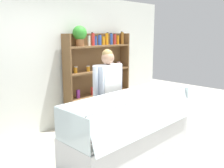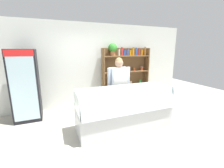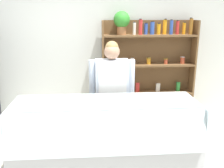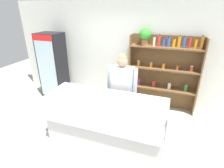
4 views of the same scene
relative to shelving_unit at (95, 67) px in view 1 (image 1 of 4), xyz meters
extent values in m
plane|color=#B7B2A3|center=(-0.99, -1.74, -1.18)|extent=(12.00, 12.00, 0.00)
cube|color=silver|center=(-0.99, 0.22, 0.17)|extent=(6.80, 0.10, 2.70)
cube|color=brown|center=(0.06, 0.09, -0.22)|extent=(1.72, 0.02, 1.92)
cube|color=brown|center=(-0.78, -0.05, -0.22)|extent=(0.03, 0.28, 1.92)
cube|color=brown|center=(0.91, -0.05, -0.22)|extent=(0.03, 0.28, 1.92)
cube|color=brown|center=(0.06, -0.05, -0.61)|extent=(1.66, 0.28, 0.04)
cube|color=brown|center=(0.06, -0.05, -0.07)|extent=(1.66, 0.28, 0.04)
cube|color=brown|center=(0.06, -0.05, 0.47)|extent=(1.66, 0.28, 0.04)
cylinder|color=#996038|center=(-0.45, -0.05, 0.55)|extent=(0.17, 0.17, 0.14)
sphere|color=green|center=(-0.45, -0.05, 0.75)|extent=(0.29, 0.29, 0.29)
cylinder|color=silver|center=(-0.22, -0.07, 0.59)|extent=(0.06, 0.06, 0.21)
cylinder|color=black|center=(-0.22, -0.05, 0.70)|extent=(0.04, 0.04, 0.02)
cylinder|color=red|center=(-0.11, -0.07, 0.61)|extent=(0.07, 0.07, 0.26)
cylinder|color=black|center=(-0.11, -0.05, 0.75)|extent=(0.04, 0.04, 0.02)
cylinder|color=#3356B2|center=(-0.01, -0.02, 0.58)|extent=(0.07, 0.07, 0.19)
cylinder|color=black|center=(-0.01, -0.05, 0.69)|extent=(0.04, 0.04, 0.02)
cylinder|color=#3356B2|center=(0.11, -0.04, 0.59)|extent=(0.08, 0.08, 0.22)
cylinder|color=black|center=(0.11, -0.05, 0.71)|extent=(0.05, 0.05, 0.02)
cylinder|color=orange|center=(0.22, -0.03, 0.58)|extent=(0.07, 0.07, 0.19)
cylinder|color=black|center=(0.22, -0.05, 0.68)|extent=(0.04, 0.04, 0.02)
cylinder|color=orange|center=(0.34, -0.02, 0.61)|extent=(0.07, 0.07, 0.26)
cylinder|color=black|center=(0.34, -0.05, 0.75)|extent=(0.04, 0.04, 0.02)
cylinder|color=#3356B2|center=(0.45, -0.06, 0.61)|extent=(0.06, 0.06, 0.25)
cylinder|color=black|center=(0.45, -0.05, 0.74)|extent=(0.04, 0.04, 0.02)
cylinder|color=red|center=(0.56, -0.05, 0.60)|extent=(0.06, 0.06, 0.23)
cylinder|color=black|center=(0.56, -0.05, 0.73)|extent=(0.04, 0.04, 0.02)
cylinder|color=orange|center=(0.69, -0.03, 0.59)|extent=(0.06, 0.06, 0.21)
cylinder|color=black|center=(0.69, -0.05, 0.70)|extent=(0.04, 0.04, 0.02)
cylinder|color=#9E6623|center=(0.80, -0.07, 0.62)|extent=(0.07, 0.07, 0.28)
cylinder|color=black|center=(0.80, -0.05, 0.77)|extent=(0.04, 0.04, 0.02)
cylinder|color=orange|center=(-0.57, -0.03, 0.01)|extent=(0.08, 0.08, 0.12)
cylinder|color=silver|center=(-0.57, -0.05, 0.07)|extent=(0.08, 0.08, 0.01)
cylinder|color=orange|center=(-0.24, -0.05, 0.00)|extent=(0.07, 0.07, 0.11)
cylinder|color=silver|center=(-0.24, -0.05, 0.06)|extent=(0.08, 0.08, 0.01)
cylinder|color=orange|center=(0.06, -0.06, 0.00)|extent=(0.08, 0.08, 0.10)
cylinder|color=gold|center=(0.06, -0.05, 0.06)|extent=(0.08, 0.08, 0.01)
cylinder|color=#BF4C2D|center=(0.38, -0.06, -0.01)|extent=(0.07, 0.07, 0.08)
cylinder|color=gold|center=(0.38, -0.05, 0.04)|extent=(0.07, 0.07, 0.01)
cylinder|color=#BF4C2D|center=(0.70, -0.06, 0.01)|extent=(0.08, 0.08, 0.12)
cylinder|color=silver|center=(0.70, -0.05, 0.07)|extent=(0.08, 0.08, 0.01)
cube|color=purple|center=(-0.53, -0.05, -0.50)|extent=(0.07, 0.04, 0.18)
cube|color=red|center=(-0.13, -0.05, -0.50)|extent=(0.07, 0.05, 0.17)
cube|color=silver|center=(0.26, -0.05, -0.51)|extent=(0.08, 0.04, 0.16)
cube|color=#2D8C38|center=(0.66, -0.05, -0.50)|extent=(0.07, 0.04, 0.17)
cube|color=silver|center=(-0.82, -1.72, -0.91)|extent=(2.26, 0.75, 0.55)
cube|color=white|center=(-0.82, -1.72, -0.61)|extent=(2.20, 0.69, 0.03)
cube|color=silver|center=(-0.82, -2.08, -0.41)|extent=(2.22, 0.16, 0.47)
cube|color=silver|center=(-0.82, -1.67, -0.18)|extent=(2.22, 0.59, 0.01)
cube|color=silver|center=(-1.94, -1.72, -0.41)|extent=(0.01, 0.71, 0.45)
cube|color=silver|center=(0.30, -1.72, -0.41)|extent=(0.01, 0.71, 0.45)
cube|color=tan|center=(-1.77, -1.63, -0.57)|extent=(0.16, 0.14, 0.06)
cube|color=white|center=(-1.77, -1.86, -0.57)|extent=(0.05, 0.03, 0.02)
cube|color=beige|center=(-1.53, -1.63, -0.57)|extent=(0.17, 0.14, 0.05)
cube|color=white|center=(-1.53, -1.86, -0.57)|extent=(0.05, 0.03, 0.02)
cube|color=tan|center=(-1.30, -1.63, -0.57)|extent=(0.17, 0.13, 0.05)
cube|color=white|center=(-1.30, -1.86, -0.57)|extent=(0.05, 0.03, 0.02)
cube|color=tan|center=(-1.06, -1.63, -0.57)|extent=(0.16, 0.13, 0.04)
cube|color=white|center=(-1.06, -1.86, -0.57)|extent=(0.05, 0.03, 0.02)
cube|color=tan|center=(-0.82, -1.63, -0.57)|extent=(0.17, 0.13, 0.06)
cube|color=white|center=(-0.82, -1.86, -0.57)|extent=(0.05, 0.03, 0.02)
cube|color=tan|center=(-0.58, -1.63, -0.57)|extent=(0.17, 0.12, 0.06)
cube|color=white|center=(-0.58, -1.86, -0.57)|extent=(0.05, 0.03, 0.02)
cube|color=tan|center=(-0.35, -1.63, -0.57)|extent=(0.16, 0.13, 0.05)
cube|color=white|center=(-0.35, -1.86, -0.57)|extent=(0.05, 0.03, 0.02)
cube|color=tan|center=(-0.11, -1.63, -0.57)|extent=(0.17, 0.13, 0.05)
cube|color=white|center=(-0.11, -1.86, -0.57)|extent=(0.05, 0.03, 0.02)
cube|color=tan|center=(0.13, -1.63, -0.57)|extent=(0.16, 0.11, 0.06)
cube|color=white|center=(0.13, -1.86, -0.57)|extent=(0.05, 0.03, 0.02)
cylinder|color=#A35B4C|center=(-1.77, -1.83, -0.53)|extent=(0.16, 0.13, 0.12)
cylinder|color=#C1706B|center=(-1.55, -1.83, -0.52)|extent=(0.19, 0.16, 0.16)
cylinder|color=white|center=(-0.26, -1.81, -0.51)|extent=(0.07, 0.07, 0.18)
cylinder|color=white|center=(-0.16, -1.81, -0.49)|extent=(0.07, 0.07, 0.21)
cylinder|color=#4C4233|center=(-0.80, -1.10, -0.80)|extent=(0.13, 0.13, 0.77)
cylinder|color=#4C4233|center=(-0.60, -1.10, -0.80)|extent=(0.13, 0.13, 0.77)
cube|color=silver|center=(-0.70, -1.10, -0.09)|extent=(0.46, 0.24, 0.64)
cube|color=white|center=(-0.70, -1.23, -0.43)|extent=(0.39, 0.01, 1.19)
cylinder|color=silver|center=(-0.98, -1.10, -0.06)|extent=(0.09, 0.09, 0.57)
cylinder|color=silver|center=(-0.42, -1.10, -0.06)|extent=(0.09, 0.09, 0.57)
sphere|color=tan|center=(-0.70, -1.10, 0.34)|extent=(0.22, 0.22, 0.22)
sphere|color=#997A47|center=(-0.70, -1.09, 0.39)|extent=(0.19, 0.19, 0.19)
camera|label=1|loc=(-3.63, -4.08, 0.76)|focal=40.00mm
camera|label=2|loc=(-2.35, -4.70, 0.69)|focal=24.00mm
camera|label=3|loc=(-0.95, -4.53, 0.85)|focal=40.00mm
camera|label=4|loc=(0.24, -4.36, 1.34)|focal=28.00mm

